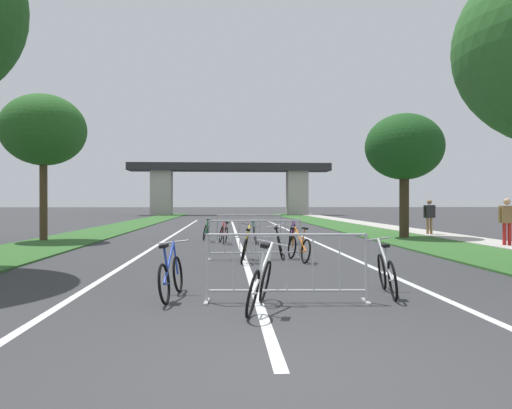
# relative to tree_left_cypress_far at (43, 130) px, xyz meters

# --- Properties ---
(ground_plane) EXTENTS (300.00, 300.00, 0.00)m
(ground_plane) POSITION_rel_tree_left_cypress_far_xyz_m (7.59, -15.34, -4.32)
(ground_plane) COLOR #333335
(grass_verge_left) EXTENTS (2.95, 65.40, 0.05)m
(grass_verge_left) POSITION_rel_tree_left_cypress_far_xyz_m (0.79, 11.41, -4.30)
(grass_verge_left) COLOR #2D5B26
(grass_verge_left) RESTS_ON ground
(grass_verge_right) EXTENTS (2.95, 65.40, 0.05)m
(grass_verge_right) POSITION_rel_tree_left_cypress_far_xyz_m (14.39, 11.41, -4.30)
(grass_verge_right) COLOR #2D5B26
(grass_verge_right) RESTS_ON ground
(sidewalk_path_right) EXTENTS (1.77, 65.40, 0.08)m
(sidewalk_path_right) POSITION_rel_tree_left_cypress_far_xyz_m (16.75, 11.41, -4.28)
(sidewalk_path_right) COLOR #ADA89E
(sidewalk_path_right) RESTS_ON ground
(lane_stripe_center) EXTENTS (0.14, 37.84, 0.01)m
(lane_stripe_center) POSITION_rel_tree_left_cypress_far_xyz_m (7.59, 3.58, -4.32)
(lane_stripe_center) COLOR silver
(lane_stripe_center) RESTS_ON ground
(lane_stripe_right_lane) EXTENTS (0.14, 37.84, 0.01)m
(lane_stripe_right_lane) POSITION_rel_tree_left_cypress_far_xyz_m (10.52, 3.58, -4.32)
(lane_stripe_right_lane) COLOR silver
(lane_stripe_right_lane) RESTS_ON ground
(lane_stripe_left_lane) EXTENTS (0.14, 37.84, 0.01)m
(lane_stripe_left_lane) POSITION_rel_tree_left_cypress_far_xyz_m (4.66, 3.58, -4.32)
(lane_stripe_left_lane) COLOR silver
(lane_stripe_left_lane) RESTS_ON ground
(overpass_bridge) EXTENTS (23.66, 3.44, 6.11)m
(overpass_bridge) POSITION_rel_tree_left_cypress_far_xyz_m (7.59, 38.71, -0.04)
(overpass_bridge) COLOR #2D2D30
(overpass_bridge) RESTS_ON ground
(tree_left_cypress_far) EXTENTS (3.26, 3.26, 5.73)m
(tree_left_cypress_far) POSITION_rel_tree_left_cypress_far_xyz_m (0.00, 0.00, 0.00)
(tree_left_cypress_far) COLOR #4C3823
(tree_left_cypress_far) RESTS_ON ground
(tree_right_pine_near) EXTENTS (3.26, 3.26, 5.24)m
(tree_right_pine_near) POSITION_rel_tree_left_cypress_far_xyz_m (14.58, 0.59, -0.50)
(tree_right_pine_near) COLOR #3D2D1E
(tree_right_pine_near) RESTS_ON ground
(crowd_barrier_nearest) EXTENTS (2.50, 0.58, 1.05)m
(crowd_barrier_nearest) POSITION_rel_tree_left_cypress_far_xyz_m (8.01, -12.24, -3.80)
(crowd_barrier_nearest) COLOR #ADADB2
(crowd_barrier_nearest) RESTS_ON ground
(crowd_barrier_second) EXTENTS (2.49, 0.49, 1.05)m
(crowd_barrier_second) POSITION_rel_tree_left_cypress_far_xyz_m (7.87, -6.59, -3.80)
(crowd_barrier_second) COLOR #ADADB2
(crowd_barrier_second) RESTS_ON ground
(crowd_barrier_third) EXTENTS (2.48, 0.44, 1.05)m
(crowd_barrier_third) POSITION_rel_tree_left_cypress_far_xyz_m (7.98, -0.94, -3.80)
(crowd_barrier_third) COLOR #ADADB2
(crowd_barrier_third) RESTS_ON ground
(bicycle_silver_0) EXTENTS (0.43, 1.65, 0.93)m
(bicycle_silver_0) POSITION_rel_tree_left_cypress_far_xyz_m (9.73, -11.74, -3.96)
(bicycle_silver_0) COLOR black
(bicycle_silver_0) RESTS_ON ground
(bicycle_orange_1) EXTENTS (0.50, 1.71, 0.90)m
(bicycle_orange_1) POSITION_rel_tree_left_cypress_far_xyz_m (8.98, -7.02, -3.97)
(bicycle_orange_1) COLOR black
(bicycle_orange_1) RESTS_ON ground
(bicycle_red_2) EXTENTS (0.48, 1.61, 0.86)m
(bicycle_red_2) POSITION_rel_tree_left_cypress_far_xyz_m (7.01, -1.47, -3.97)
(bicycle_red_2) COLOR black
(bicycle_red_2) RESTS_ON ground
(bicycle_white_3) EXTENTS (0.73, 1.69, 0.97)m
(bicycle_white_3) POSITION_rel_tree_left_cypress_far_xyz_m (7.58, -12.76, -3.94)
(bicycle_white_3) COLOR black
(bicycle_white_3) RESTS_ON ground
(bicycle_black_4) EXTENTS (0.54, 1.74, 0.91)m
(bicycle_black_4) POSITION_rel_tree_left_cypress_far_xyz_m (8.59, -6.02, -3.96)
(bicycle_black_4) COLOR black
(bicycle_black_4) RESTS_ON ground
(bicycle_blue_5) EXTENTS (0.52, 1.62, 0.90)m
(bicycle_blue_5) POSITION_rel_tree_left_cypress_far_xyz_m (6.23, -11.81, -3.97)
(bicycle_blue_5) COLOR black
(bicycle_blue_5) RESTS_ON ground
(bicycle_green_6) EXTENTS (0.57, 1.67, 0.93)m
(bicycle_green_6) POSITION_rel_tree_left_cypress_far_xyz_m (6.34, -0.42, -3.96)
(bicycle_green_6) COLOR black
(bicycle_green_6) RESTS_ON ground
(bicycle_teal_7) EXTENTS (0.54, 1.73, 0.93)m
(bicycle_teal_7) POSITION_rel_tree_left_cypress_far_xyz_m (8.16, -1.31, -3.96)
(bicycle_teal_7) COLOR black
(bicycle_teal_7) RESTS_ON ground
(bicycle_yellow_8) EXTENTS (0.54, 1.63, 0.98)m
(bicycle_yellow_8) POSITION_rel_tree_left_cypress_far_xyz_m (7.58, -7.05, -3.97)
(bicycle_yellow_8) COLOR black
(bicycle_yellow_8) RESTS_ON ground
(bicycle_purple_9) EXTENTS (0.67, 1.72, 0.92)m
(bicycle_purple_9) POSITION_rel_tree_left_cypress_far_xyz_m (9.56, -1.50, -3.94)
(bicycle_purple_9) COLOR black
(bicycle_purple_9) RESTS_ON ground
(pedestrian_in_red_jacket) EXTENTS (0.59, 0.34, 1.65)m
(pedestrian_in_red_jacket) POSITION_rel_tree_left_cypress_far_xyz_m (16.37, 2.25, -3.32)
(pedestrian_in_red_jacket) COLOR olive
(pedestrian_in_red_jacket) RESTS_ON ground
(pedestrian_waiting) EXTENTS (0.60, 0.28, 1.66)m
(pedestrian_waiting) POSITION_rel_tree_left_cypress_far_xyz_m (16.56, -3.62, -3.31)
(pedestrian_waiting) COLOR #B21E1E
(pedestrian_waiting) RESTS_ON ground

